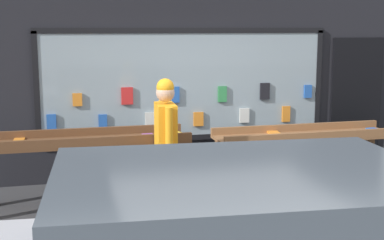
{
  "coord_description": "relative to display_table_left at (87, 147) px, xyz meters",
  "views": [
    {
      "loc": [
        -1.81,
        -5.53,
        2.27
      ],
      "look_at": [
        -0.18,
        1.0,
        1.1
      ],
      "focal_mm": 50.0,
      "sensor_mm": 36.0,
      "label": 1
    }
  ],
  "objects": [
    {
      "name": "shopfront_facade",
      "position": [
        1.55,
        1.19,
        0.91
      ],
      "size": [
        7.01,
        0.29,
        3.41
      ],
      "color": "black",
      "rests_on": "ground_plane"
    },
    {
      "name": "person_browsing",
      "position": [
        0.9,
        -0.62,
        0.21
      ],
      "size": [
        0.25,
        0.66,
        1.68
      ],
      "rotation": [
        0.0,
        0.0,
        1.51
      ],
      "color": "#2D334C",
      "rests_on": "ground_plane"
    },
    {
      "name": "display_table_left",
      "position": [
        0.0,
        0.0,
        0.0
      ],
      "size": [
        2.58,
        0.69,
        0.96
      ],
      "color": "brown",
      "rests_on": "ground_plane"
    },
    {
      "name": "display_table_right",
      "position": [
        3.02,
        -0.0,
        -0.06
      ],
      "size": [
        2.58,
        0.67,
        0.88
      ],
      "color": "brown",
      "rests_on": "ground_plane"
    },
    {
      "name": "ground_plane",
      "position": [
        1.51,
        -1.2,
        -0.77
      ],
      "size": [
        40.0,
        40.0,
        0.0
      ],
      "primitive_type": "plane",
      "color": "#38383A"
    },
    {
      "name": "small_dog",
      "position": [
        1.34,
        -0.81,
        -0.5
      ],
      "size": [
        0.3,
        0.62,
        0.41
      ],
      "rotation": [
        0.0,
        0.0,
        1.76
      ],
      "color": "black",
      "rests_on": "ground_plane"
    }
  ]
}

